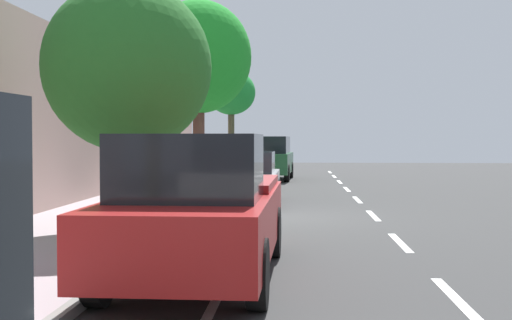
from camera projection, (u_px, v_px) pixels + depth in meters
ground at (264, 217)px, 15.93m from camera, size 72.07×72.07×0.00m
sidewalk at (120, 213)px, 16.14m from camera, size 3.63×45.04×0.12m
curb_edge at (197, 214)px, 16.02m from camera, size 0.16×45.04×0.12m
lane_stripe_centre at (373, 216)px, 16.18m from camera, size 0.14×44.20×0.01m
lane_stripe_bike_edge at (257, 217)px, 15.94m from camera, size 0.12×45.04×0.01m
building_facade at (37, 118)px, 16.19m from camera, size 0.50×45.04×4.79m
parked_suv_green_nearest at (270, 157)px, 30.28m from camera, size 2.14×4.79×1.99m
parked_sedan_silver_second at (247, 178)px, 19.03m from camera, size 1.87×4.41×1.52m
parked_pickup_red_mid at (200, 213)px, 8.85m from camera, size 2.10×5.33×1.95m
bicycle_at_curb at (242, 181)px, 23.85m from camera, size 1.71×0.46×0.73m
cyclist_with_backpack at (237, 161)px, 24.30m from camera, size 0.43×0.62×1.75m
street_tree_near_cyclist at (231, 94)px, 33.01m from camera, size 2.43×2.43×5.21m
street_tree_mid_block at (199, 58)px, 21.98m from camera, size 3.53×3.53×6.39m
street_tree_far_end at (127, 68)px, 12.74m from camera, size 3.25×3.25×4.81m
pedestrian_on_phone at (201, 158)px, 29.56m from camera, size 0.36×0.58×1.63m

